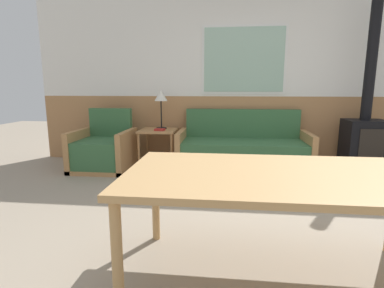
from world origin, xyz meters
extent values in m
plane|color=gray|center=(0.00, 0.00, 0.00)|extent=(16.00, 16.00, 0.00)
cube|color=#AD7A4C|center=(0.00, 2.63, 0.55)|extent=(7.20, 0.06, 1.09)
cube|color=white|center=(0.00, 2.63, 1.90)|extent=(7.20, 0.06, 1.61)
cube|color=white|center=(-0.20, 2.59, 1.66)|extent=(1.33, 0.01, 1.07)
cube|color=#99BCA8|center=(-0.20, 2.58, 1.66)|extent=(1.25, 0.02, 0.99)
cube|color=#B27F4C|center=(-0.20, 2.14, 0.03)|extent=(1.96, 0.82, 0.06)
cube|color=#38663D|center=(-0.20, 2.12, 0.25)|extent=(1.80, 0.74, 0.38)
cube|color=#38663D|center=(-0.20, 2.50, 0.67)|extent=(1.80, 0.10, 0.45)
cube|color=#B27F4C|center=(-1.13, 2.14, 0.29)|extent=(0.08, 0.82, 0.58)
cube|color=#B27F4C|center=(0.74, 2.14, 0.29)|extent=(0.08, 0.82, 0.58)
cube|color=#B27F4C|center=(-2.30, 1.92, 0.03)|extent=(0.84, 0.82, 0.06)
cube|color=#38663D|center=(-2.30, 1.90, 0.26)|extent=(0.68, 0.74, 0.40)
cube|color=#38663D|center=(-2.30, 2.28, 0.68)|extent=(0.68, 0.10, 0.45)
cube|color=#B27F4C|center=(-2.68, 1.92, 0.30)|extent=(0.08, 0.82, 0.60)
cube|color=#B27F4C|center=(-1.92, 1.92, 0.30)|extent=(0.08, 0.82, 0.60)
cube|color=#B27F4C|center=(-1.51, 2.22, 0.57)|extent=(0.57, 0.57, 0.03)
cylinder|color=#B27F4C|center=(-1.76, 1.97, 0.28)|extent=(0.04, 0.04, 0.55)
cylinder|color=#B27F4C|center=(-1.26, 1.97, 0.28)|extent=(0.04, 0.04, 0.55)
cylinder|color=#B27F4C|center=(-1.76, 2.48, 0.28)|extent=(0.04, 0.04, 0.55)
cylinder|color=#B27F4C|center=(-1.26, 2.48, 0.28)|extent=(0.04, 0.04, 0.55)
cylinder|color=black|center=(-1.48, 2.32, 0.59)|extent=(0.16, 0.16, 0.02)
cylinder|color=black|center=(-1.48, 2.32, 0.81)|extent=(0.02, 0.02, 0.42)
cone|color=silver|center=(-1.48, 2.32, 1.11)|extent=(0.20, 0.20, 0.18)
cube|color=#B22823|center=(-1.46, 2.12, 0.60)|extent=(0.16, 0.13, 0.03)
cube|color=tan|center=(-0.12, -0.54, 0.70)|extent=(1.92, 1.00, 0.04)
cylinder|color=tan|center=(-1.02, -0.98, 0.34)|extent=(0.06, 0.06, 0.68)
cylinder|color=tan|center=(-1.02, -0.10, 0.34)|extent=(0.06, 0.06, 0.68)
cylinder|color=black|center=(1.32, 1.99, 0.05)|extent=(0.04, 0.04, 0.10)
cylinder|color=black|center=(1.77, 1.99, 0.05)|extent=(0.04, 0.04, 0.10)
cylinder|color=black|center=(1.32, 2.36, 0.05)|extent=(0.04, 0.04, 0.10)
cylinder|color=black|center=(1.77, 2.36, 0.05)|extent=(0.04, 0.04, 0.10)
cube|color=black|center=(1.55, 2.17, 0.44)|extent=(0.56, 0.46, 0.67)
cube|color=black|center=(1.55, 1.94, 0.44)|extent=(0.33, 0.01, 0.47)
cylinder|color=black|center=(1.55, 2.22, 1.64)|extent=(0.15, 0.15, 1.74)
camera|label=1|loc=(-0.47, -2.35, 1.23)|focal=28.00mm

